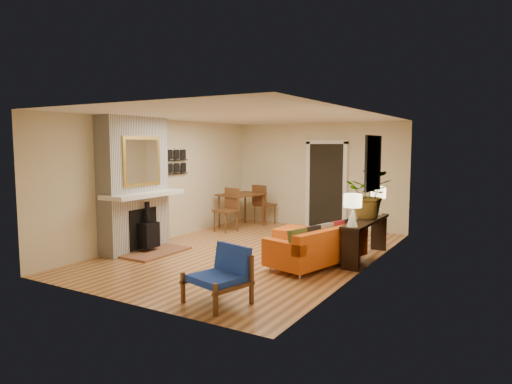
# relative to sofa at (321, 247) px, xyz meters

# --- Properties ---
(room_shell) EXTENTS (6.50, 6.50, 6.50)m
(room_shell) POSITION_rel_sofa_xyz_m (-0.93, 2.86, 0.91)
(room_shell) COLOR tan
(room_shell) RESTS_ON ground
(fireplace) EXTENTS (1.09, 1.68, 2.60)m
(fireplace) POSITION_rel_sofa_xyz_m (-3.54, -0.77, 0.91)
(fireplace) COLOR white
(fireplace) RESTS_ON ground
(sofa) EXTENTS (1.27, 2.05, 0.75)m
(sofa) POSITION_rel_sofa_xyz_m (0.00, 0.00, 0.00)
(sofa) COLOR silver
(sofa) RESTS_ON ground
(ottoman) EXTENTS (0.80, 0.80, 0.38)m
(ottoman) POSITION_rel_sofa_xyz_m (-0.98, 1.12, -0.11)
(ottoman) COLOR silver
(ottoman) RESTS_ON ground
(blue_chair) EXTENTS (0.86, 0.85, 0.74)m
(blue_chair) POSITION_rel_sofa_xyz_m (-0.42, -2.32, 0.07)
(blue_chair) COLOR brown
(blue_chair) RESTS_ON ground
(dining_table) EXTENTS (1.06, 1.96, 1.03)m
(dining_table) POSITION_rel_sofa_xyz_m (-3.09, 2.45, 0.34)
(dining_table) COLOR brown
(dining_table) RESTS_ON ground
(console_table) EXTENTS (0.34, 1.85, 0.72)m
(console_table) POSITION_rel_sofa_xyz_m (0.53, 0.81, 0.25)
(console_table) COLOR black
(console_table) RESTS_ON ground
(lamp_near) EXTENTS (0.30, 0.30, 0.54)m
(lamp_near) POSITION_rel_sofa_xyz_m (0.53, 0.04, 0.73)
(lamp_near) COLOR white
(lamp_near) RESTS_ON console_table
(lamp_far) EXTENTS (0.30, 0.30, 0.54)m
(lamp_far) POSITION_rel_sofa_xyz_m (0.53, 1.52, 0.73)
(lamp_far) COLOR white
(lamp_far) RESTS_ON console_table
(houseplant) EXTENTS (0.87, 0.77, 0.89)m
(houseplant) POSITION_rel_sofa_xyz_m (0.52, 1.01, 0.84)
(houseplant) COLOR #1E5919
(houseplant) RESTS_ON console_table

